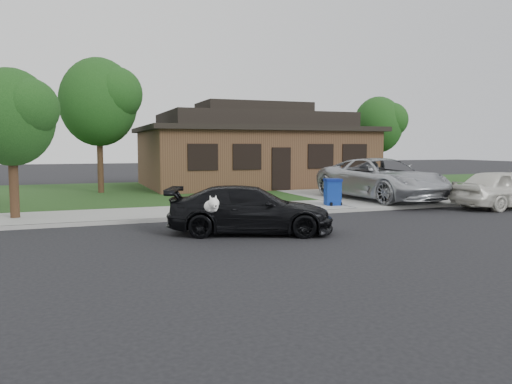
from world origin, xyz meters
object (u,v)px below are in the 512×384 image
object	(u,v)px
white_compact	(506,189)
recycling_bin	(333,192)
sedan	(250,210)
minivan	(382,179)

from	to	relation	value
white_compact	recycling_bin	world-z (taller)	white_compact
sedan	minivan	size ratio (longest dim) A/B	0.77
sedan	minivan	distance (m)	9.10
sedan	white_compact	xyz separation A→B (m)	(10.89, 1.76, 0.10)
sedan	white_compact	bearing A→B (deg)	-60.14
minivan	white_compact	size ratio (longest dim) A/B	1.42
sedan	recycling_bin	size ratio (longest dim) A/B	4.75
white_compact	minivan	bearing A→B (deg)	43.97
sedan	recycling_bin	bearing A→B (deg)	-28.73
sedan	recycling_bin	distance (m)	6.31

